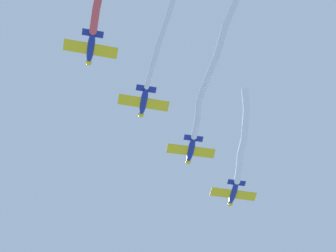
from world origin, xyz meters
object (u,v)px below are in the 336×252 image
(airplane_lead, at_px, (233,193))
(airplane_left_wing, at_px, (191,150))
(airplane_right_wing, at_px, (144,102))
(airplane_slot, at_px, (91,48))

(airplane_lead, relative_size, airplane_left_wing, 1.00)
(airplane_lead, relative_size, airplane_right_wing, 0.99)
(airplane_slot, bearing_deg, airplane_left_wing, -50.11)
(airplane_slot, bearing_deg, airplane_right_wing, -50.11)
(airplane_left_wing, height_order, airplane_slot, airplane_slot)
(airplane_lead, xyz_separation_m, airplane_slot, (-6.49, 29.51, 0.75))
(airplane_lead, height_order, airplane_left_wing, airplane_left_wing)
(airplane_right_wing, relative_size, airplane_slot, 1.00)
(airplane_left_wing, relative_size, airplane_right_wing, 0.99)
(airplane_left_wing, xyz_separation_m, airplane_slot, (-4.33, 19.68, 0.50))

